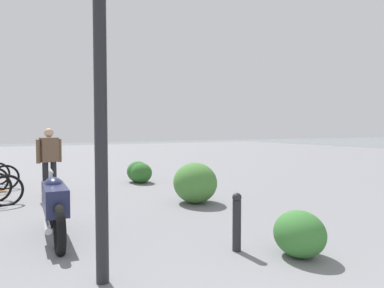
% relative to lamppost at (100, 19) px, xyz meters
% --- Properties ---
extents(lamppost, '(0.98, 0.28, 4.35)m').
position_rel_lamppost_xyz_m(lamppost, '(0.00, 0.00, 0.00)').
color(lamppost, '#232328').
rests_on(lamppost, ground).
extents(motorcycle, '(2.17, 0.38, 1.06)m').
position_rel_lamppost_xyz_m(motorcycle, '(1.93, 0.28, -2.36)').
color(motorcycle, black).
rests_on(motorcycle, ground).
extents(pedestrian, '(0.34, 0.60, 1.71)m').
position_rel_lamppost_xyz_m(pedestrian, '(5.28, 0.03, -1.87)').
color(pedestrian, black).
rests_on(pedestrian, ground).
extents(bollard_mid, '(0.13, 0.13, 0.81)m').
position_rel_lamppost_xyz_m(bollard_mid, '(0.08, -1.87, -2.44)').
color(bollard_mid, '#232328').
rests_on(bollard_mid, ground).
extents(shrub_low, '(0.72, 0.65, 0.61)m').
position_rel_lamppost_xyz_m(shrub_low, '(-0.48, -2.48, -2.56)').
color(shrub_low, '#387533').
rests_on(shrub_low, ground).
extents(shrub_round, '(0.74, 0.66, 0.63)m').
position_rel_lamppost_xyz_m(shrub_round, '(6.29, -2.72, -2.55)').
color(shrub_round, '#2D6628').
rests_on(shrub_round, ground).
extents(shrub_wide, '(1.09, 0.98, 0.92)m').
position_rel_lamppost_xyz_m(shrub_wide, '(3.01, -2.84, -2.40)').
color(shrub_wide, '#477F38').
rests_on(shrub_wide, ground).
extents(shrub_tall, '(0.77, 0.70, 0.66)m').
position_rel_lamppost_xyz_m(shrub_tall, '(6.55, -2.71, -2.54)').
color(shrub_tall, '#2D6628').
rests_on(shrub_tall, ground).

